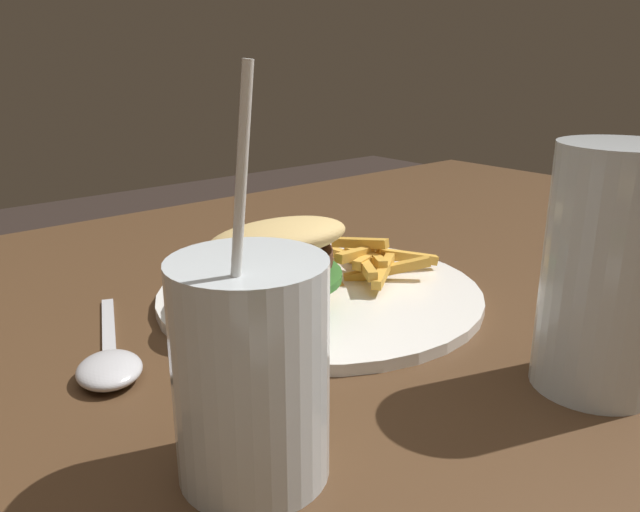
{
  "coord_description": "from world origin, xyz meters",
  "views": [
    {
      "loc": [
        0.26,
        0.22,
        0.94
      ],
      "look_at": [
        -0.09,
        -0.19,
        0.76
      ],
      "focal_mm": 35.0,
      "sensor_mm": 36.0,
      "label": 1
    }
  ],
  "objects": [
    {
      "name": "meal_plate_near",
      "position": [
        -0.06,
        -0.19,
        0.75
      ],
      "size": [
        0.3,
        0.3,
        0.1
      ],
      "color": "white",
      "rests_on": "dining_table"
    },
    {
      "name": "beer_glass",
      "position": [
        -0.13,
        0.05,
        0.8
      ],
      "size": [
        0.08,
        0.08,
        0.17
      ],
      "color": "silver",
      "rests_on": "dining_table"
    },
    {
      "name": "juice_glass",
      "position": [
        0.1,
        -0.02,
        0.77
      ],
      "size": [
        0.08,
        0.08,
        0.22
      ],
      "color": "silver",
      "rests_on": "dining_table"
    },
    {
      "name": "spoon",
      "position": [
        0.12,
        -0.18,
        0.73
      ],
      "size": [
        0.09,
        0.18,
        0.02
      ],
      "rotation": [
        0.0,
        0.0,
        1.19
      ],
      "color": "silver",
      "rests_on": "dining_table"
    }
  ]
}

